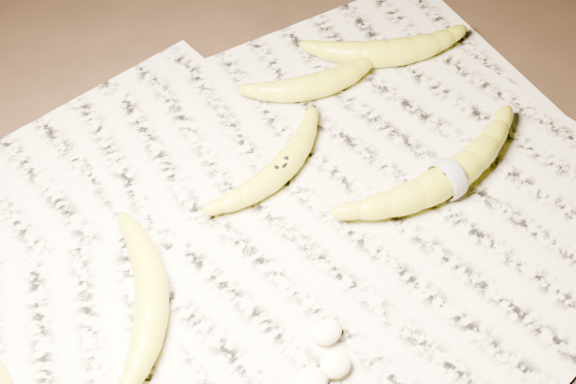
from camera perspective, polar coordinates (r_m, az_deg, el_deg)
ground at (r=0.91m, az=-1.41°, el=-2.70°), size 3.00×3.00×0.00m
newspaper_patch at (r=0.89m, az=-2.08°, el=-4.05°), size 0.90×0.70×0.01m
banana_left_b at (r=0.84m, az=-9.70°, el=-7.33°), size 0.14×0.19×0.04m
banana_center at (r=0.93m, az=-0.58°, el=1.72°), size 0.18×0.10×0.03m
banana_taped at (r=0.94m, az=11.29°, el=1.04°), size 0.24×0.07×0.04m
banana_upper_a at (r=1.07m, az=7.16°, el=9.93°), size 0.20×0.14×0.04m
banana_upper_b at (r=1.03m, az=2.09°, el=7.75°), size 0.17×0.09×0.03m
measuring_tape at (r=0.94m, az=11.29°, el=1.04°), size 0.01×0.05×0.05m
flesh_chunk_a at (r=0.80m, az=1.56°, el=-13.30°), size 0.04×0.03×0.02m
flesh_chunk_b at (r=0.82m, az=2.78°, el=-9.77°), size 0.03×0.03×0.02m
flesh_chunk_c at (r=0.81m, az=3.43°, el=-12.04°), size 0.03×0.03×0.02m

